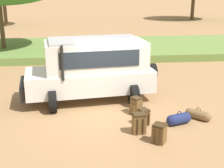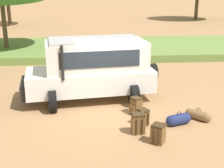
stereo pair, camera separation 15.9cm
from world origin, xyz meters
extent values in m
plane|color=#9E754C|center=(0.00, 0.00, 0.00)|extent=(320.00, 320.00, 0.00)
cube|color=olive|center=(0.00, 10.45, 0.22)|extent=(120.00, 7.00, 0.44)
cube|color=silver|center=(-0.81, 1.26, 0.82)|extent=(5.11, 2.52, 0.84)
cube|color=silver|center=(-0.56, 1.29, 1.79)|extent=(4.02, 2.27, 1.10)
cube|color=#232D38|center=(-2.07, 1.09, 1.74)|extent=(0.26, 1.55, 0.77)
cube|color=#232D38|center=(-0.44, 0.39, 1.84)|extent=(2.92, 0.42, 0.60)
cube|color=#232D38|center=(-0.68, 2.18, 1.84)|extent=(2.92, 0.42, 0.60)
cube|color=#B7B7B7|center=(-0.61, 1.28, 2.39)|extent=(3.62, 2.14, 0.10)
cube|color=black|center=(-3.36, 0.92, 0.65)|extent=(0.37, 1.62, 0.56)
cylinder|color=black|center=(-1.77, 0.15, 1.79)|extent=(0.10, 0.10, 1.25)
cylinder|color=black|center=(-2.19, 0.10, 0.40)|extent=(0.38, 0.83, 0.80)
cylinder|color=black|center=(-2.44, 2.02, 0.40)|extent=(0.38, 0.83, 0.80)
cylinder|color=black|center=(0.82, 0.49, 0.40)|extent=(0.38, 0.83, 0.80)
cylinder|color=black|center=(0.57, 2.41, 0.40)|extent=(0.38, 0.83, 0.80)
cylinder|color=black|center=(1.76, 1.59, 0.97)|extent=(0.31, 0.76, 0.74)
cube|color=brown|center=(0.87, -1.27, 0.24)|extent=(0.41, 0.41, 0.49)
cube|color=brown|center=(0.79, -1.10, 0.18)|extent=(0.24, 0.18, 0.27)
cube|color=#3A2A16|center=(0.87, -1.27, 0.52)|extent=(0.41, 0.42, 0.07)
cylinder|color=#3A2A16|center=(0.89, -1.46, 0.24)|extent=(0.04, 0.04, 0.41)
cylinder|color=#3A2A16|center=(1.01, -1.40, 0.24)|extent=(0.04, 0.04, 0.41)
cube|color=brown|center=(1.09, -2.52, 0.26)|extent=(0.48, 0.47, 0.53)
cube|color=brown|center=(1.21, -2.36, 0.20)|extent=(0.27, 0.22, 0.29)
cube|color=#3A2A16|center=(1.09, -2.52, 0.56)|extent=(0.47, 0.47, 0.07)
cylinder|color=#3A2A16|center=(0.92, -2.62, 0.26)|extent=(0.04, 0.04, 0.45)
cylinder|color=#3A2A16|center=(1.05, -2.71, 0.26)|extent=(0.04, 0.04, 0.45)
cube|color=brown|center=(0.61, -1.86, 0.30)|extent=(0.42, 0.32, 0.59)
cube|color=brown|center=(0.60, -1.68, 0.22)|extent=(0.30, 0.10, 0.33)
cube|color=#3A2A16|center=(0.61, -1.86, 0.62)|extent=(0.40, 0.33, 0.07)
cylinder|color=#3A2A16|center=(0.54, -2.03, 0.30)|extent=(0.04, 0.04, 0.50)
cylinder|color=#3A2A16|center=(0.72, -2.02, 0.30)|extent=(0.04, 0.04, 0.50)
cube|color=brown|center=(0.79, -0.34, 0.27)|extent=(0.44, 0.46, 0.55)
cube|color=brown|center=(0.63, -0.43, 0.21)|extent=(0.21, 0.27, 0.30)
cube|color=#3A2A16|center=(0.79, -0.34, 0.58)|extent=(0.44, 0.45, 0.07)
cylinder|color=#3A2A16|center=(0.97, -0.32, 0.27)|extent=(0.04, 0.04, 0.47)
cylinder|color=#3A2A16|center=(0.88, -0.18, 0.27)|extent=(0.04, 0.04, 0.47)
cylinder|color=navy|center=(2.04, -1.34, 0.18)|extent=(0.65, 0.53, 0.36)
sphere|color=navy|center=(1.77, -1.44, 0.18)|extent=(0.35, 0.35, 0.35)
sphere|color=navy|center=(2.30, -1.25, 0.18)|extent=(0.35, 0.35, 0.35)
torus|color=#121834|center=(2.04, -1.34, 0.38)|extent=(0.16, 0.08, 0.16)
cylinder|color=brown|center=(2.82, -1.00, 0.16)|extent=(0.66, 0.67, 0.32)
sphere|color=brown|center=(3.04, -1.22, 0.16)|extent=(0.31, 0.31, 0.31)
sphere|color=brown|center=(2.61, -0.78, 0.16)|extent=(0.31, 0.31, 0.31)
torus|color=#493721|center=(2.82, -1.00, 0.34)|extent=(0.13, 0.13, 0.16)
cylinder|color=brown|center=(-9.35, 24.99, 1.61)|extent=(0.38, 0.38, 3.22)
cylinder|color=brown|center=(-6.15, 10.05, 1.63)|extent=(0.28, 0.28, 3.26)
cylinder|color=brown|center=(13.04, 29.10, 1.54)|extent=(0.43, 0.43, 3.08)
camera|label=1|loc=(-1.04, -10.51, 4.44)|focal=50.00mm
camera|label=2|loc=(-0.88, -10.53, 4.44)|focal=50.00mm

